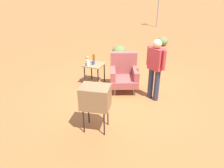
% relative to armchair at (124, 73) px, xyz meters
% --- Properties ---
extents(ground_plane, '(60.00, 60.00, 0.00)m').
position_rel_armchair_xyz_m(ground_plane, '(0.15, -0.25, -0.50)').
color(ground_plane, '#AD6033').
extents(armchair, '(1.01, 1.02, 1.06)m').
position_rel_armchair_xyz_m(armchair, '(0.00, 0.00, 0.00)').
color(armchair, '#937047').
rests_on(armchair, ground).
extents(side_table, '(0.56, 0.56, 0.63)m').
position_rel_armchair_xyz_m(side_table, '(-0.96, 0.04, 0.04)').
color(side_table, black).
rests_on(side_table, ground).
extents(tv_on_stand, '(0.67, 0.55, 1.03)m').
position_rel_armchair_xyz_m(tv_on_stand, '(0.08, -1.99, 0.28)').
color(tv_on_stand, black).
rests_on(tv_on_stand, ground).
extents(person_standing, '(0.52, 0.35, 1.64)m').
position_rel_armchair_xyz_m(person_standing, '(0.92, -0.23, 0.44)').
color(person_standing, '#2D3347').
rests_on(person_standing, ground).
extents(road_sign, '(0.33, 0.33, 2.44)m').
position_rel_armchair_xyz_m(road_sign, '(-0.96, 9.06, 0.88)').
color(road_sign, gray).
rests_on(road_sign, ground).
extents(bottle_tall_amber, '(0.07, 0.07, 0.30)m').
position_rel_armchair_xyz_m(bottle_tall_amber, '(-0.98, 0.07, 0.28)').
color(bottle_tall_amber, brown).
rests_on(bottle_tall_amber, side_table).
extents(bottle_short_clear, '(0.06, 0.06, 0.20)m').
position_rel_armchair_xyz_m(bottle_short_clear, '(-1.06, -0.19, 0.23)').
color(bottle_short_clear, silver).
rests_on(bottle_short_clear, side_table).
extents(soda_can_blue, '(0.07, 0.07, 0.12)m').
position_rel_armchair_xyz_m(soda_can_blue, '(-0.96, -0.02, 0.19)').
color(soda_can_blue, blue).
rests_on(soda_can_blue, side_table).
extents(flower_vase, '(0.14, 0.10, 0.27)m').
position_rel_armchair_xyz_m(flower_vase, '(-1.11, -0.09, 0.28)').
color(flower_vase, silver).
rests_on(flower_vase, side_table).
extents(shrub_near, '(0.53, 0.53, 0.41)m').
position_rel_armchair_xyz_m(shrub_near, '(0.19, 4.94, -0.30)').
color(shrub_near, olive).
rests_on(shrub_near, ground).
extents(shrub_mid, '(0.56, 0.56, 0.43)m').
position_rel_armchair_xyz_m(shrub_mid, '(-1.19, 2.74, -0.28)').
color(shrub_mid, olive).
rests_on(shrub_mid, ground).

